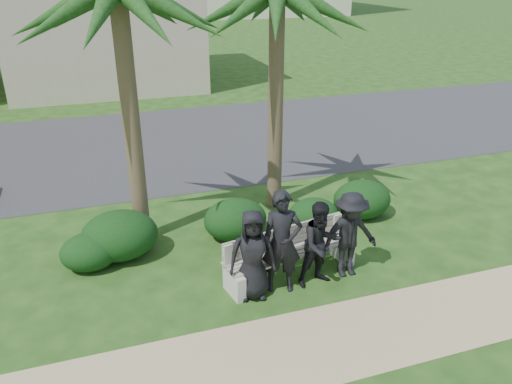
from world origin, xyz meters
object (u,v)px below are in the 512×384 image
park_bench (291,256)px  man_b (282,242)px  man_a (253,255)px  man_c (321,244)px  man_d (350,235)px

park_bench → man_b: bearing=-143.4°
park_bench → man_a: 0.98m
man_a → park_bench: bearing=35.5°
man_c → man_a: bearing=174.0°
man_b → man_d: bearing=16.7°
park_bench → man_c: size_ratio=1.64×
park_bench → man_b: size_ratio=1.39×
man_a → man_c: man_a is taller
park_bench → man_d: man_d is taller
man_c → man_d: man_d is taller
man_a → man_d: man_d is taller
man_b → man_d: (1.27, 0.04, -0.11)m
park_bench → man_c: (0.38, -0.38, 0.38)m
man_c → man_d: (0.59, 0.08, 0.03)m
park_bench → man_b: man_b is taller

